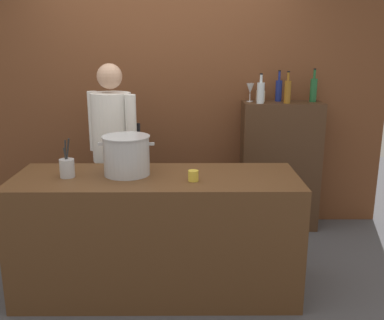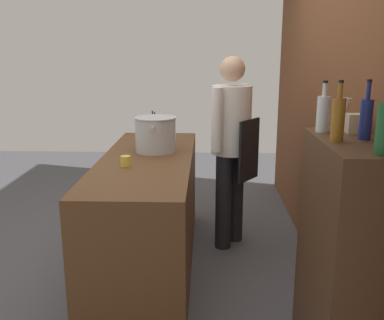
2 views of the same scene
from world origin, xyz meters
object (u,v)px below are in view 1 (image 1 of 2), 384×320
object	(u,v)px
stockpot_large	(127,155)
wine_bottle_amber	(288,91)
utensil_crock	(67,168)
butter_jar	(193,176)
wine_bottle_green	(314,89)
chef	(113,146)
wine_bottle_cobalt	(279,90)
wine_bottle_clear	(261,92)
spice_tin_cream	(260,96)
wine_glass_short	(250,89)

from	to	relation	value
stockpot_large	wine_bottle_amber	world-z (taller)	wine_bottle_amber
stockpot_large	utensil_crock	size ratio (longest dim) A/B	1.42
stockpot_large	butter_jar	xyz separation A→B (m)	(0.48, -0.16, -0.10)
wine_bottle_amber	wine_bottle_green	bearing A→B (deg)	22.49
chef	utensil_crock	bearing A→B (deg)	108.45
stockpot_large	wine_bottle_green	bearing A→B (deg)	35.44
butter_jar	wine_bottle_cobalt	bearing A→B (deg)	58.55
chef	wine_bottle_cobalt	bearing A→B (deg)	-124.07
wine_bottle_clear	spice_tin_cream	distance (m)	0.17
wine_bottle_green	wine_bottle_clear	bearing A→B (deg)	-167.05
wine_bottle_clear	wine_bottle_cobalt	xyz separation A→B (m)	(0.20, 0.16, 0.00)
stockpot_large	butter_jar	bearing A→B (deg)	-18.84
wine_bottle_cobalt	wine_bottle_amber	distance (m)	0.16
wine_bottle_green	wine_glass_short	xyz separation A→B (m)	(-0.60, 0.02, 0.00)
butter_jar	wine_bottle_clear	size ratio (longest dim) A/B	0.27
wine_bottle_clear	wine_bottle_green	size ratio (longest dim) A/B	0.88
wine_bottle_clear	wine_bottle_green	distance (m)	0.54
wine_bottle_amber	butter_jar	bearing A→B (deg)	-126.17
wine_bottle_amber	utensil_crock	bearing A→B (deg)	-147.80
wine_bottle_amber	stockpot_large	bearing A→B (deg)	-142.36
butter_jar	wine_glass_short	bearing A→B (deg)	67.50
utensil_crock	butter_jar	world-z (taller)	utensil_crock
wine_bottle_green	spice_tin_cream	xyz separation A→B (m)	(-0.50, 0.04, -0.07)
stockpot_large	spice_tin_cream	distance (m)	1.68
butter_jar	wine_bottle_green	xyz separation A→B (m)	(1.16, 1.33, 0.46)
wine_glass_short	chef	bearing A→B (deg)	-155.90
butter_jar	wine_bottle_clear	distance (m)	1.43
utensil_crock	wine_bottle_clear	size ratio (longest dim) A/B	1.02
wine_bottle_green	wine_bottle_amber	bearing A→B (deg)	-157.51
butter_jar	wine_bottle_clear	xyz separation A→B (m)	(0.64, 1.21, 0.44)
butter_jar	wine_bottle_amber	bearing A→B (deg)	53.83
butter_jar	wine_bottle_green	size ratio (longest dim) A/B	0.24
wine_bottle_clear	spice_tin_cream	xyz separation A→B (m)	(0.02, 0.16, -0.05)
wine_glass_short	butter_jar	bearing A→B (deg)	-112.50
stockpot_large	wine_bottle_clear	distance (m)	1.56
wine_bottle_amber	wine_glass_short	bearing A→B (deg)	158.71
stockpot_large	wine_bottle_cobalt	xyz separation A→B (m)	(1.31, 1.20, 0.34)
spice_tin_cream	wine_glass_short	bearing A→B (deg)	-167.24
utensil_crock	butter_jar	bearing A→B (deg)	-6.14
wine_bottle_amber	wine_bottle_green	world-z (taller)	wine_bottle_green
wine_bottle_green	wine_glass_short	distance (m)	0.60
butter_jar	wine_glass_short	distance (m)	1.53
utensil_crock	wine_bottle_cobalt	distance (m)	2.18
butter_jar	spice_tin_cream	world-z (taller)	spice_tin_cream
wine_bottle_amber	wine_bottle_green	distance (m)	0.30
stockpot_large	wine_bottle_amber	bearing A→B (deg)	37.64
wine_bottle_green	spice_tin_cream	world-z (taller)	wine_bottle_green
stockpot_large	wine_bottle_green	world-z (taller)	wine_bottle_green
chef	stockpot_large	distance (m)	0.66
wine_glass_short	wine_bottle_green	bearing A→B (deg)	-1.52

